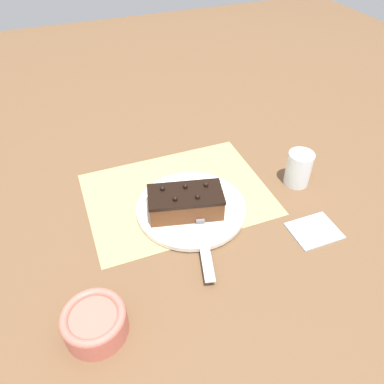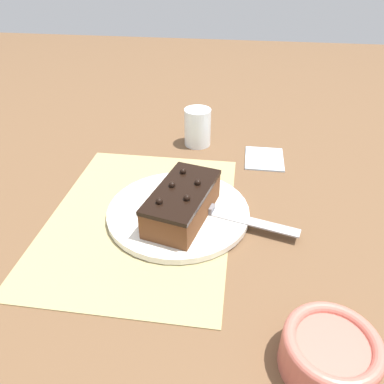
{
  "view_description": "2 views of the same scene",
  "coord_description": "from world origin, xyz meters",
  "px_view_note": "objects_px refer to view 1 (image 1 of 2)",
  "views": [
    {
      "loc": [
        -0.22,
        -0.69,
        0.65
      ],
      "look_at": [
        0.03,
        -0.03,
        0.03
      ],
      "focal_mm": 35.0,
      "sensor_mm": 36.0,
      "label": 1
    },
    {
      "loc": [
        -0.54,
        -0.17,
        0.44
      ],
      "look_at": [
        0.03,
        -0.09,
        0.04
      ],
      "focal_mm": 35.0,
      "sensor_mm": 36.0,
      "label": 2
    }
  ],
  "objects_px": {
    "chocolate_cake": "(186,202)",
    "small_bowl": "(95,322)",
    "drinking_glass": "(299,169)",
    "serving_knife": "(201,224)",
    "cake_plate": "(191,208)"
  },
  "relations": [
    {
      "from": "chocolate_cake",
      "to": "small_bowl",
      "type": "height_order",
      "value": "chocolate_cake"
    },
    {
      "from": "serving_knife",
      "to": "chocolate_cake",
      "type": "bearing_deg",
      "value": -59.81
    },
    {
      "from": "chocolate_cake",
      "to": "drinking_glass",
      "type": "xyz_separation_m",
      "value": [
        0.32,
        0.01,
        0.0
      ]
    },
    {
      "from": "serving_knife",
      "to": "small_bowl",
      "type": "distance_m",
      "value": 0.32
    },
    {
      "from": "chocolate_cake",
      "to": "serving_knife",
      "type": "xyz_separation_m",
      "value": [
        0.02,
        -0.06,
        -0.02
      ]
    },
    {
      "from": "chocolate_cake",
      "to": "drinking_glass",
      "type": "bearing_deg",
      "value": 2.33
    },
    {
      "from": "cake_plate",
      "to": "drinking_glass",
      "type": "distance_m",
      "value": 0.3
    },
    {
      "from": "drinking_glass",
      "to": "small_bowl",
      "type": "height_order",
      "value": "drinking_glass"
    },
    {
      "from": "cake_plate",
      "to": "chocolate_cake",
      "type": "xyz_separation_m",
      "value": [
        -0.02,
        -0.01,
        0.04
      ]
    },
    {
      "from": "cake_plate",
      "to": "small_bowl",
      "type": "height_order",
      "value": "small_bowl"
    },
    {
      "from": "chocolate_cake",
      "to": "small_bowl",
      "type": "distance_m",
      "value": 0.34
    },
    {
      "from": "chocolate_cake",
      "to": "serving_knife",
      "type": "height_order",
      "value": "chocolate_cake"
    },
    {
      "from": "cake_plate",
      "to": "small_bowl",
      "type": "bearing_deg",
      "value": -139.85
    },
    {
      "from": "serving_knife",
      "to": "small_bowl",
      "type": "height_order",
      "value": "small_bowl"
    },
    {
      "from": "chocolate_cake",
      "to": "small_bowl",
      "type": "xyz_separation_m",
      "value": [
        -0.26,
        -0.22,
        -0.02
      ]
    }
  ]
}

